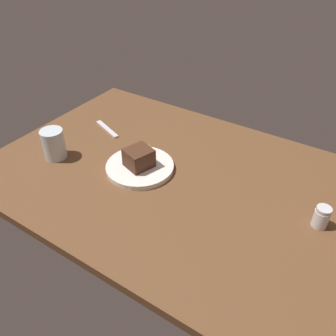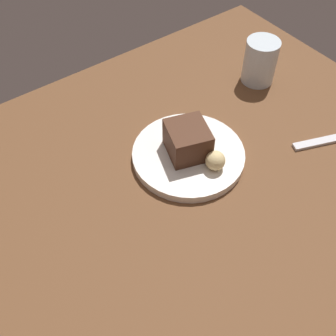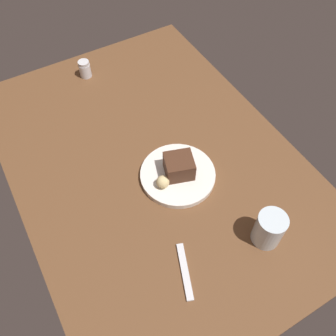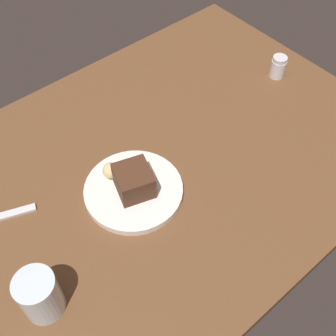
# 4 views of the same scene
# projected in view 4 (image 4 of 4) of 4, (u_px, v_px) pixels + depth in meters

# --- Properties ---
(dining_table) EXTENTS (1.20, 0.84, 0.03)m
(dining_table) POSITION_uv_depth(u_px,v_px,m) (157.00, 166.00, 1.06)
(dining_table) COLOR brown
(dining_table) RESTS_ON ground
(dessert_plate) EXTENTS (0.23, 0.23, 0.02)m
(dessert_plate) POSITION_uv_depth(u_px,v_px,m) (134.00, 190.00, 0.99)
(dessert_plate) COLOR white
(dessert_plate) RESTS_ON dining_table
(chocolate_cake_slice) EXTENTS (0.10, 0.10, 0.06)m
(chocolate_cake_slice) POSITION_uv_depth(u_px,v_px,m) (134.00, 181.00, 0.95)
(chocolate_cake_slice) COLOR #472819
(chocolate_cake_slice) RESTS_ON dessert_plate
(bread_roll) EXTENTS (0.04, 0.04, 0.04)m
(bread_roll) POSITION_uv_depth(u_px,v_px,m) (111.00, 171.00, 0.99)
(bread_roll) COLOR #DBC184
(bread_roll) RESTS_ON dessert_plate
(salt_shaker) EXTENTS (0.04, 0.04, 0.06)m
(salt_shaker) POSITION_uv_depth(u_px,v_px,m) (278.00, 67.00, 1.22)
(salt_shaker) COLOR silver
(salt_shaker) RESTS_ON dining_table
(water_glass) EXTENTS (0.08, 0.08, 0.11)m
(water_glass) POSITION_uv_depth(u_px,v_px,m) (40.00, 295.00, 0.79)
(water_glass) COLOR silver
(water_glass) RESTS_ON dining_table
(dessert_spoon) EXTENTS (0.15, 0.07, 0.01)m
(dessert_spoon) POSITION_uv_depth(u_px,v_px,m) (2.00, 216.00, 0.95)
(dessert_spoon) COLOR silver
(dessert_spoon) RESTS_ON dining_table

